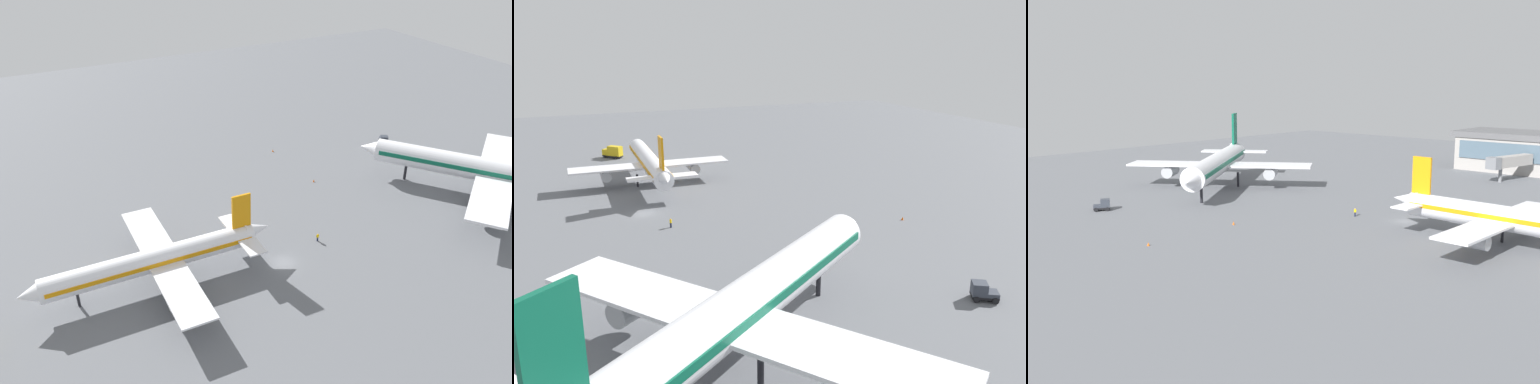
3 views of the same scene
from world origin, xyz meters
TOP-DOWN VIEW (x-y plane):
  - ground at (0.00, 0.00)m, footprint 288.00×288.00m
  - airplane_at_gate at (-21.76, 5.15)m, footprint 43.18×34.54m
  - airplane_taxiing at (51.33, 0.78)m, footprint 40.61×47.97m
  - catering_truck at (-51.53, 0.59)m, footprint 5.34×5.26m
  - baggage_tug at (50.18, 32.92)m, footprint 3.48×3.74m
  - ground_crew_worker at (9.26, 2.90)m, footprint 0.57×0.44m
  - safety_cone_near_gate at (21.43, 42.14)m, footprint 0.44×0.44m
  - safety_cone_mid_apron at (21.76, 23.33)m, footprint 0.44×0.44m

SIDE VIEW (x-z plane):
  - ground at x=0.00m, z-range 0.00..0.00m
  - safety_cone_near_gate at x=21.43m, z-range 0.00..0.60m
  - safety_cone_mid_apron at x=21.76m, z-range 0.00..0.60m
  - ground_crew_worker at x=9.26m, z-range 0.01..1.68m
  - baggage_tug at x=50.18m, z-range 0.01..2.31m
  - catering_truck at x=-51.53m, z-range 0.05..3.35m
  - airplane_at_gate at x=-21.76m, z-range -1.80..11.36m
  - airplane_taxiing at x=51.33m, z-range -2.33..14.76m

